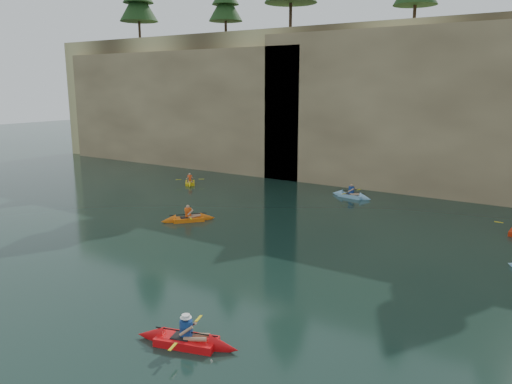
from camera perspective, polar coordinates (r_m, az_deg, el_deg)
The scene contains 10 objects.
ground at distance 17.70m, azimuth -9.38°, elevation -12.45°, with size 160.00×160.00×0.00m, color black.
cliff at distance 43.14m, azimuth 18.88°, elevation 9.81°, with size 70.00×16.00×12.00m, color tan.
cliff_slab_west at distance 46.32m, azimuth -8.82°, elevation 9.54°, with size 26.00×2.40×10.56m, color tan.
cliff_slab_center at distance 35.49m, azimuth 18.86°, elevation 8.93°, with size 24.00×2.40×11.40m, color tan.
sea_cave_west at distance 44.79m, azimuth -7.34°, elevation 5.28°, with size 4.50×1.00×4.00m, color black.
sea_cave_center at distance 37.30m, azimuth 9.23°, elevation 3.22°, with size 3.50×1.00×3.20m, color black.
main_kayaker at distance 15.05m, azimuth -7.94°, elevation -16.42°, with size 3.22×2.09×1.17m.
kayaker_orange at distance 27.55m, azimuth -7.75°, elevation -3.04°, with size 2.43×2.72×1.13m.
kayaker_yellow at distance 37.65m, azimuth -7.55°, elevation 1.08°, with size 2.17×2.37×1.05m.
kayaker_ltblue_mid at distance 33.57m, azimuth 10.83°, elevation -0.38°, with size 3.05×2.23×1.13m.
Camera 1 is at (11.11, -11.66, 7.34)m, focal length 35.00 mm.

